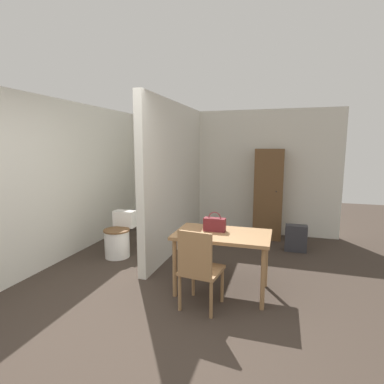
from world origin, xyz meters
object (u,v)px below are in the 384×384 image
at_px(toilet, 119,238).
at_px(wooden_cabinet, 268,194).
at_px(handbag, 215,224).
at_px(wooden_chair, 199,267).
at_px(dining_table, 222,240).
at_px(space_heater, 296,238).

distance_m(toilet, wooden_cabinet, 2.93).
height_order(handbag, wooden_cabinet, wooden_cabinet).
height_order(wooden_chair, toilet, wooden_chair).
relative_size(dining_table, wooden_cabinet, 0.66).
bearing_deg(wooden_chair, wooden_cabinet, 86.04).
relative_size(wooden_cabinet, space_heater, 3.81).
height_order(handbag, space_heater, handbag).
relative_size(handbag, wooden_cabinet, 0.15).
relative_size(toilet, space_heater, 1.55).
bearing_deg(wooden_cabinet, handbag, -102.49).
bearing_deg(wooden_chair, toilet, 151.95).
xyz_separation_m(dining_table, toilet, (-1.86, 0.71, -0.36)).
bearing_deg(handbag, space_heater, 58.99).
relative_size(dining_table, handbag, 4.28).
xyz_separation_m(toilet, wooden_cabinet, (2.28, 1.75, 0.57)).
distance_m(dining_table, wooden_cabinet, 2.50).
height_order(dining_table, wooden_cabinet, wooden_cabinet).
bearing_deg(wooden_cabinet, space_heater, -52.55).
distance_m(toilet, space_heater, 2.99).
distance_m(wooden_cabinet, space_heater, 1.06).
xyz_separation_m(dining_table, space_heater, (0.93, 1.79, -0.43)).
xyz_separation_m(wooden_chair, wooden_cabinet, (0.58, 2.94, 0.38)).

